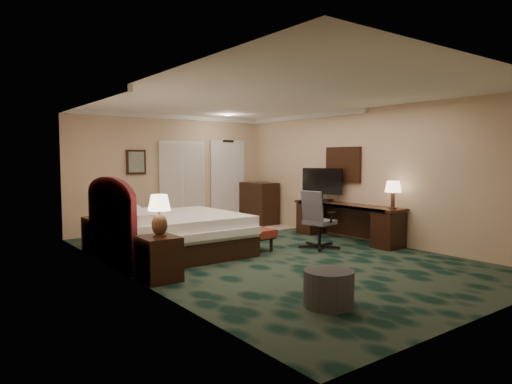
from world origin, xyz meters
TOP-DOWN VIEW (x-y plane):
  - floor at (0.00, 0.00)m, footprint 5.00×7.50m
  - ceiling at (0.00, 0.00)m, footprint 5.00×7.50m
  - wall_back at (0.00, 3.75)m, footprint 5.00×0.00m
  - wall_front at (0.00, -3.75)m, footprint 5.00×0.00m
  - wall_left at (-2.50, 0.00)m, footprint 0.00×7.50m
  - wall_right at (2.50, 0.00)m, footprint 0.00×7.50m
  - crown_molding at (0.00, 0.00)m, footprint 5.00×7.50m
  - tile_patch at (0.90, 2.90)m, footprint 3.20×1.70m
  - headboard at (-2.44, 1.00)m, footprint 0.12×2.00m
  - entry_door at (1.55, 3.72)m, footprint 1.02×0.06m
  - closet_doors at (0.25, 3.71)m, footprint 1.20×0.06m
  - wall_art at (-0.90, 3.71)m, footprint 0.45×0.06m
  - wall_mirror at (2.46, 0.60)m, footprint 0.05×0.95m
  - bed at (-1.29, 1.08)m, footprint 2.21×2.05m
  - nightstand_near at (-2.23, -0.33)m, footprint 0.49×0.56m
  - nightstand_far at (-2.23, 2.20)m, footprint 0.49×0.56m
  - lamp_near at (-2.23, -0.36)m, footprint 0.34×0.34m
  - lamp_far at (-2.22, 2.20)m, footprint 0.35×0.35m
  - bed_bench at (0.09, 0.77)m, footprint 0.47×1.20m
  - ottoman at (-1.14, -2.50)m, footprint 0.75×0.75m
  - desk at (2.20, 0.25)m, footprint 0.56×2.59m
  - tv at (2.18, 0.95)m, footprint 0.38×0.91m
  - desk_lamp at (2.23, -0.86)m, footprint 0.31×0.31m
  - desk_chair at (1.13, -0.05)m, footprint 0.73×0.70m
  - minibar at (2.17, 3.20)m, footprint 0.56×1.01m

SIDE VIEW (x-z plane):
  - floor at x=0.00m, z-range 0.00..0.00m
  - tile_patch at x=0.90m, z-range 0.00..0.01m
  - bed_bench at x=0.09m, z-range 0.00..0.40m
  - ottoman at x=-1.14m, z-range 0.00..0.41m
  - nightstand_near at x=-2.23m, z-range 0.00..0.61m
  - nightstand_far at x=-2.23m, z-range 0.00..0.61m
  - bed at x=-1.29m, z-range 0.00..0.70m
  - desk at x=2.20m, z-range 0.00..0.75m
  - minibar at x=2.17m, z-range 0.00..1.06m
  - desk_chair at x=1.13m, z-range 0.00..1.09m
  - headboard at x=-2.44m, z-range 0.00..1.40m
  - lamp_far at x=-2.22m, z-range 0.61..1.19m
  - lamp_near at x=-2.23m, z-range 0.61..1.20m
  - desk_lamp at x=2.23m, z-range 0.75..1.27m
  - entry_door at x=1.55m, z-range -0.04..2.14m
  - closet_doors at x=0.25m, z-range 0.00..2.10m
  - tv at x=2.18m, z-range 0.75..1.47m
  - wall_back at x=0.00m, z-range 0.00..2.70m
  - wall_front at x=0.00m, z-range 0.00..2.70m
  - wall_left at x=-2.50m, z-range 0.00..2.70m
  - wall_right at x=2.50m, z-range 0.00..2.70m
  - wall_mirror at x=2.46m, z-range 1.18..1.93m
  - wall_art at x=-0.90m, z-range 1.33..1.88m
  - crown_molding at x=0.00m, z-range 2.60..2.70m
  - ceiling at x=0.00m, z-range 2.70..2.70m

